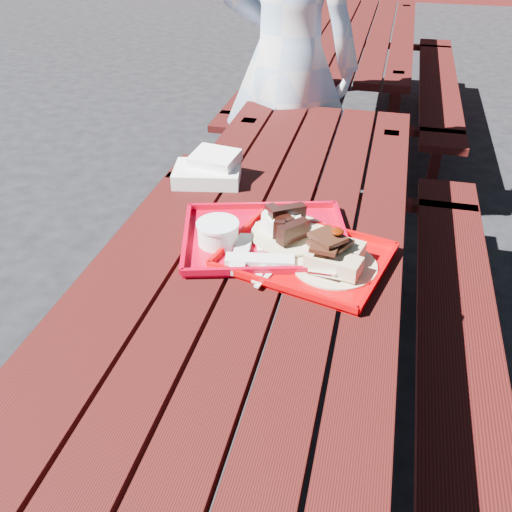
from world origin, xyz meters
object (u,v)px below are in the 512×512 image
(near_tray, at_px, (308,247))
(person, at_px, (288,63))
(picnic_table_far, at_px, (356,58))
(far_tray, at_px, (263,236))
(picnic_table_near, at_px, (268,301))

(near_tray, relative_size, person, 0.27)
(picnic_table_far, relative_size, near_tray, 4.87)
(picnic_table_far, xyz_separation_m, far_tray, (-0.02, -2.78, 0.21))
(picnic_table_far, height_order, near_tray, near_tray)
(person, bearing_deg, far_tray, 105.47)
(near_tray, height_order, person, person)
(person, bearing_deg, picnic_table_far, -90.24)
(near_tray, bearing_deg, far_tray, 163.43)
(person, bearing_deg, picnic_table_near, 106.28)
(person, bearing_deg, near_tray, 110.88)
(picnic_table_far, bearing_deg, picnic_table_near, -90.00)
(picnic_table_far, xyz_separation_m, near_tray, (0.11, -2.82, 0.22))
(picnic_table_near, xyz_separation_m, picnic_table_far, (0.00, 2.80, 0.00))
(picnic_table_far, relative_size, far_tray, 4.45)
(picnic_table_near, relative_size, person, 1.33)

